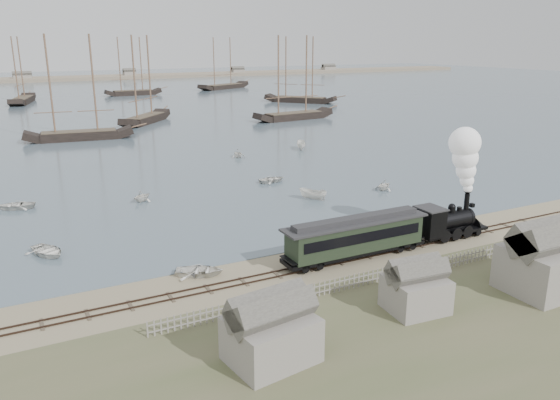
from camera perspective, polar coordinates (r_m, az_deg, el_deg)
name	(u,v)px	position (r m, az deg, el deg)	size (l,w,h in m)	color
ground	(307,258)	(48.88, 2.81, -6.08)	(600.00, 600.00, 0.00)	tan
harbor_water	(67,95)	(211.05, -21.39, 10.17)	(600.00, 336.00, 0.06)	#43555F
rail_track	(318,266)	(47.28, 4.03, -6.85)	(120.00, 1.80, 0.16)	#34241C
picket_fence_west	(278,306)	(40.46, -0.25, -11.07)	(19.00, 0.10, 1.20)	gray
picket_fence_east	(473,262)	(50.88, 19.55, -6.13)	(15.00, 0.10, 1.20)	gray
shed_left	(271,360)	(34.46, -0.91, -16.38)	(5.00, 4.00, 4.10)	gray
shed_mid	(414,310)	(41.14, 13.86, -11.09)	(4.00, 3.50, 3.60)	gray
shed_right	(542,290)	(47.51, 25.68, -8.47)	(6.00, 5.00, 5.10)	gray
far_spit	(46,81)	(290.49, -23.28, 11.36)	(500.00, 20.00, 1.80)	gray
locomotive	(462,190)	(55.43, 18.46, 1.02)	(8.35, 3.12, 10.42)	black
passenger_coach	(356,236)	(48.47, 7.92, -3.71)	(13.93, 2.69, 3.38)	black
beached_dinghy	(199,271)	(45.73, -8.41, -7.33)	(3.95, 2.82, 0.82)	silver
rowboat_0	(48,251)	(53.39, -23.12, -4.91)	(4.06, 2.90, 0.84)	silver
rowboat_1	(142,196)	(67.31, -14.24, 0.42)	(2.62, 2.26, 1.38)	silver
rowboat_2	(313,194)	(66.13, 3.44, 0.60)	(3.47, 1.31, 1.34)	silver
rowboat_3	(272,179)	(74.38, -0.83, 2.19)	(3.78, 2.70, 0.78)	silver
rowboat_4	(384,185)	(71.43, 10.81, 1.55)	(2.65, 2.29, 1.40)	silver
rowboat_5	(301,145)	(97.03, 2.21, 5.74)	(3.87, 1.46, 1.50)	silver
rowboat_7	(238,153)	(90.34, -4.40, 4.88)	(2.71, 2.34, 1.43)	silver
rowboat_8	(16,205)	(69.43, -25.89, -0.49)	(4.17, 2.98, 0.86)	silver
schooner_2	(74,88)	(112.49, -20.69, 10.94)	(20.16, 4.65, 20.00)	black
schooner_3	(143,79)	(132.19, -14.13, 12.13)	(19.72, 4.55, 20.00)	black
schooner_4	(294,78)	(133.90, 1.47, 12.65)	(21.11, 4.87, 20.00)	black
schooner_5	(300,70)	(172.24, 2.15, 13.46)	(22.63, 5.22, 20.00)	black
schooner_7	(19,70)	(188.06, -25.65, 12.16)	(21.94, 5.06, 20.00)	black
schooner_8	(131,66)	(202.36, -15.26, 13.35)	(19.45, 4.49, 20.00)	black
schooner_9	(223,63)	(223.50, -5.96, 14.04)	(25.27, 5.83, 20.00)	black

